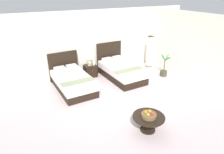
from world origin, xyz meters
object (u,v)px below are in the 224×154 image
Objects in this scene: potted_palm at (164,70)px; floor_lamp_corner at (149,52)px; nightstand at (90,71)px; vase at (94,63)px; bed_near_window at (72,81)px; bed_near_corner at (121,71)px; table_lamp at (90,59)px; coffee_table at (148,120)px; fruit_bowl at (149,115)px.

floor_lamp_corner is at bearing 82.97° from potted_palm.
nightstand is 2.68× the size of vase.
floor_lamp_corner is 1.31m from potted_palm.
potted_palm is (3.76, -0.69, -0.03)m from bed_near_window.
vase is at bearing 142.48° from bed_near_corner.
nightstand is 1.23× the size of table_lamp.
table_lamp is 3.99m from coffee_table.
fruit_bowl is (-1.12, -3.24, 0.17)m from bed_near_corner.
fruit_bowl is at bearing -73.83° from bed_near_window.
nightstand is 3.95m from coffee_table.
floor_lamp_corner is at bearing 15.95° from bed_near_corner.
bed_near_corner reaches higher than table_lamp.
potted_palm is at bearing -27.73° from table_lamp.
floor_lamp_corner reaches higher than nightstand.
bed_near_corner is at bearing 157.85° from potted_palm.
bed_near_corner reaches higher than fruit_bowl.
nightstand is at bearing -90.00° from table_lamp.
vase is at bearing -22.58° from table_lamp.
bed_near_window is 5.23× the size of table_lamp.
potted_palm is (2.74, -1.42, 0.02)m from nightstand.
bed_near_window is 1.38m from vase.
vase reaches higher than coffee_table.
floor_lamp_corner is (2.75, -0.16, 0.13)m from vase.
potted_palm is (2.60, -1.38, -0.33)m from vase.
vase reaches higher than fruit_bowl.
potted_palm is (-0.15, -1.22, -0.46)m from floor_lamp_corner.
bed_near_corner is 2.24× the size of potted_palm.
table_lamp is at bearing 175.65° from floor_lamp_corner.
floor_lamp_corner reaches higher than bed_near_window.
floor_lamp_corner is (2.89, -0.20, 0.47)m from nightstand.
floor_lamp_corner is at bearing 51.83° from coffee_table.
bed_near_window is 1.34m from table_lamp.
vase is (0.14, -0.06, -0.16)m from table_lamp.
bed_near_window reaches higher than fruit_bowl.
bed_near_corner is 5.35× the size of table_lamp.
nightstand is 3.98m from fruit_bowl.
table_lamp is at bearing 90.00° from nightstand.
table_lamp is 0.49× the size of coffee_table.
bed_near_corner is 1.97m from floor_lamp_corner.
bed_near_corner is 2.64× the size of coffee_table.
coffee_table is at bearing -108.82° from bed_near_corner.
coffee_table is 2.09× the size of fruit_bowl.
vase is 0.48× the size of fruit_bowl.
potted_palm reaches higher than vase.
nightstand is 0.37m from vase.
potted_palm is at bearing -22.15° from bed_near_corner.
bed_near_window is 5.40× the size of fruit_bowl.
table_lamp is (1.02, 0.75, 0.45)m from bed_near_window.
fruit_bowl is 0.41× the size of potted_palm.
bed_near_corner is at bearing -37.52° from vase.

